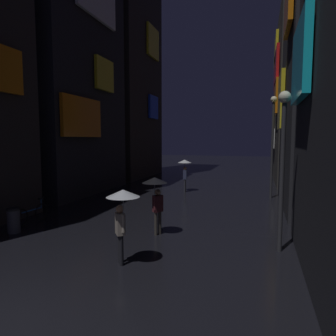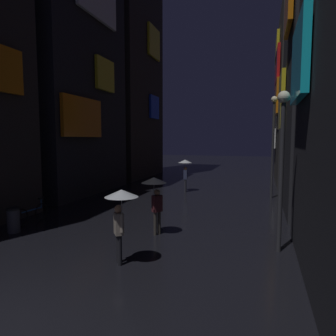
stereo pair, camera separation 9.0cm
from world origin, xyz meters
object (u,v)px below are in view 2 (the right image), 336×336
at_px(streetlamp_right_far, 273,136).
at_px(trash_bin, 13,220).
at_px(pedestrian_foreground_right_clear, 185,167).
at_px(bicycle_parked_at_storefront, 32,214).
at_px(pedestrian_near_crossing_black, 155,190).
at_px(streetlamp_right_near, 282,151).
at_px(pedestrian_far_right_clear, 121,206).

bearing_deg(streetlamp_right_far, trash_bin, -133.43).
height_order(pedestrian_foreground_right_clear, trash_bin, pedestrian_foreground_right_clear).
bearing_deg(bicycle_parked_at_storefront, trash_bin, -76.71).
bearing_deg(bicycle_parked_at_storefront, streetlamp_right_far, 41.71).
bearing_deg(bicycle_parked_at_storefront, pedestrian_near_crossing_black, -0.13).
xyz_separation_m(pedestrian_foreground_right_clear, streetlamp_right_far, (5.39, -0.58, 2.00)).
xyz_separation_m(bicycle_parked_at_storefront, streetlamp_right_near, (9.60, -0.31, 2.71)).
distance_m(pedestrian_foreground_right_clear, trash_bin, 11.18).
height_order(bicycle_parked_at_storefront, trash_bin, bicycle_parked_at_storefront).
distance_m(pedestrian_foreground_right_clear, streetlamp_right_near, 10.97).
xyz_separation_m(pedestrian_far_right_clear, streetlamp_right_far, (4.15, 11.28, 2.00)).
relative_size(bicycle_parked_at_storefront, streetlamp_right_far, 0.31).
relative_size(streetlamp_right_far, streetlamp_right_near, 1.21).
distance_m(pedestrian_far_right_clear, pedestrian_foreground_right_clear, 11.92).
bearing_deg(pedestrian_foreground_right_clear, streetlamp_right_far, -6.10).
bearing_deg(pedestrian_far_right_clear, pedestrian_foreground_right_clear, 95.95).
bearing_deg(pedestrian_far_right_clear, streetlamp_right_near, 30.16).
bearing_deg(pedestrian_foreground_right_clear, pedestrian_near_crossing_black, -82.36).
bearing_deg(streetlamp_right_far, streetlamp_right_near, -90.00).
xyz_separation_m(pedestrian_far_right_clear, bicycle_parked_at_storefront, (-5.45, 2.73, -1.28)).
xyz_separation_m(pedestrian_foreground_right_clear, bicycle_parked_at_storefront, (-4.21, -9.13, -1.28)).
distance_m(pedestrian_far_right_clear, pedestrian_near_crossing_black, 2.71).
bearing_deg(pedestrian_near_crossing_black, streetlamp_right_far, 64.10).
distance_m(streetlamp_right_far, streetlamp_right_near, 8.89).
bearing_deg(pedestrian_far_right_clear, streetlamp_right_far, 69.80).
distance_m(pedestrian_far_right_clear, trash_bin, 5.48).
bearing_deg(bicycle_parked_at_storefront, streetlamp_right_near, -1.88).
relative_size(pedestrian_far_right_clear, bicycle_parked_at_storefront, 1.16).
relative_size(pedestrian_far_right_clear, pedestrian_foreground_right_clear, 1.00).
relative_size(streetlamp_right_near, trash_bin, 5.24).
xyz_separation_m(pedestrian_far_right_clear, pedestrian_foreground_right_clear, (-1.24, 11.86, 0.00)).
xyz_separation_m(pedestrian_far_right_clear, pedestrian_near_crossing_black, (-0.01, 2.71, 0.00)).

